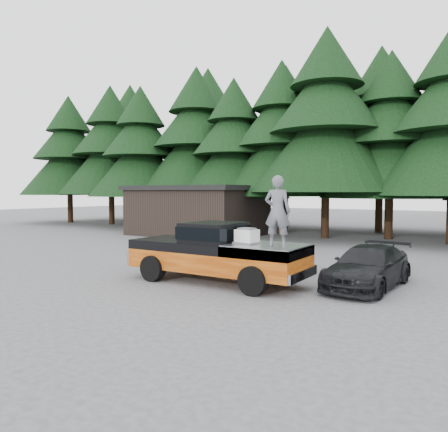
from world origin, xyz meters
The scene contains 8 objects.
ground centered at (0.00, 0.00, 0.00)m, with size 120.00×120.00×0.00m, color #47474A.
pickup_truck centered at (0.64, -0.34, 0.67)m, with size 6.00×2.04×1.33m, color #C3691B, non-canonical shape.
truck_cab centered at (0.54, -0.34, 1.62)m, with size 1.66×1.90×0.59m, color black.
air_compressor centered at (1.82, -0.48, 1.54)m, with size 0.60×0.50×0.41m, color silver.
man_on_bed centered at (2.92, -0.67, 2.35)m, with size 0.74×0.49×2.04m, color #57595E.
parked_car centered at (4.92, 1.50, 0.63)m, with size 1.76×4.32×1.25m, color black.
utility_building centered at (-9.00, 12.00, 1.67)m, with size 8.40×6.40×3.30m.
treeline centered at (0.42, 17.20, 7.72)m, with size 60.15×16.05×17.50m.
Camera 1 is at (8.26, -11.92, 2.91)m, focal length 35.00 mm.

